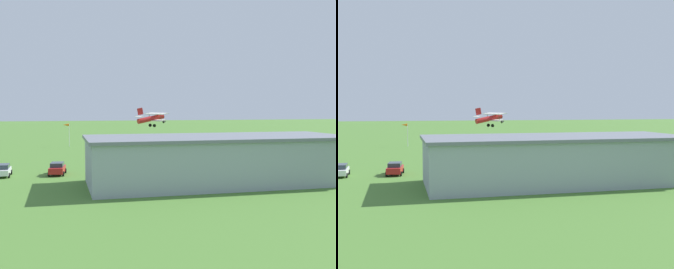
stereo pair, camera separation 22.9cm
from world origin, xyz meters
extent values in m
plane|color=#47752D|center=(0.00, 0.00, 0.00)|extent=(400.00, 400.00, 0.00)
cube|color=#99A3AD|center=(-5.99, 34.23, 2.60)|extent=(30.19, 12.46, 5.21)
cube|color=slate|center=(-5.99, 34.23, 5.38)|extent=(30.80, 13.07, 0.35)
cube|color=#384251|center=(-5.83, 28.36, 2.13)|extent=(10.00, 0.43, 4.27)
cylinder|color=#B21E1E|center=(-4.45, -1.58, 6.61)|extent=(5.71, 2.46, 1.98)
cone|color=black|center=(-7.42, -2.40, 6.04)|extent=(0.97, 0.89, 0.81)
cube|color=silver|center=(-5.06, -1.75, 6.34)|extent=(3.49, 8.08, 0.38)
cube|color=silver|center=(-5.61, -1.90, 7.60)|extent=(3.49, 8.08, 0.38)
cube|color=#B21E1E|center=(-2.27, -0.98, 8.04)|extent=(1.30, 0.45, 1.48)
cube|color=silver|center=(-2.10, -0.93, 7.06)|extent=(1.56, 2.75, 0.24)
cylinder|color=black|center=(-5.01, -0.75, 5.28)|extent=(0.65, 0.31, 0.64)
cylinder|color=black|center=(-4.51, -2.58, 5.28)|extent=(0.65, 0.31, 0.64)
cylinder|color=#332D28|center=(-6.01, 0.64, 6.97)|extent=(0.33, 0.16, 1.33)
cylinder|color=#332D28|center=(-4.65, -4.29, 6.97)|extent=(0.33, 0.16, 1.33)
cube|color=red|center=(12.57, 23.62, 0.69)|extent=(2.16, 4.26, 0.75)
cube|color=#2D3842|center=(12.57, 23.62, 1.35)|extent=(1.79, 2.43, 0.56)
cylinder|color=black|center=(11.79, 25.09, 0.32)|extent=(0.27, 0.66, 0.64)
cylinder|color=black|center=(13.60, 24.94, 0.32)|extent=(0.27, 0.66, 0.64)
cylinder|color=black|center=(11.55, 22.30, 0.32)|extent=(0.27, 0.66, 0.64)
cylinder|color=black|center=(13.36, 22.15, 0.32)|extent=(0.27, 0.66, 0.64)
cube|color=white|center=(19.40, 23.56, 0.66)|extent=(1.97, 4.35, 0.68)
cube|color=#2D3842|center=(19.40, 23.56, 1.29)|extent=(1.69, 2.46, 0.57)
cylinder|color=black|center=(18.44, 24.99, 0.32)|extent=(0.24, 0.65, 0.64)
cylinder|color=black|center=(18.54, 22.07, 0.32)|extent=(0.24, 0.65, 0.64)
cylinder|color=#3F3F47|center=(-20.23, 19.31, 0.44)|extent=(0.38, 0.38, 0.88)
cylinder|color=#72338C|center=(-20.23, 19.31, 1.20)|extent=(0.45, 0.45, 0.63)
sphere|color=beige|center=(-20.23, 19.31, 1.63)|extent=(0.24, 0.24, 0.24)
cylinder|color=#B23333|center=(-18.04, 22.82, 0.39)|extent=(0.33, 0.33, 0.77)
cylinder|color=#3F3F47|center=(-18.04, 22.82, 1.05)|extent=(0.40, 0.40, 0.55)
sphere|color=beige|center=(-18.04, 22.82, 1.43)|extent=(0.21, 0.21, 0.21)
cylinder|color=#3F3F47|center=(0.88, 18.24, 0.41)|extent=(0.45, 0.45, 0.83)
cylinder|color=beige|center=(0.88, 18.24, 1.12)|extent=(0.54, 0.54, 0.59)
sphere|color=brown|center=(0.88, 18.24, 1.53)|extent=(0.22, 0.22, 0.22)
cylinder|color=#33723F|center=(-16.28, 18.41, 0.40)|extent=(0.35, 0.35, 0.79)
cylinder|color=orange|center=(-16.28, 18.41, 1.08)|extent=(0.42, 0.42, 0.56)
sphere|color=#9E704C|center=(-16.28, 18.41, 1.46)|extent=(0.22, 0.22, 0.22)
cylinder|color=silver|center=(11.25, -18.03, 2.52)|extent=(0.12, 0.12, 5.03)
cone|color=orange|center=(11.95, -18.03, 4.88)|extent=(1.31, 0.63, 0.60)
camera|label=1|loc=(10.59, 82.44, 8.95)|focal=46.71mm
camera|label=2|loc=(10.37, 82.49, 8.95)|focal=46.71mm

